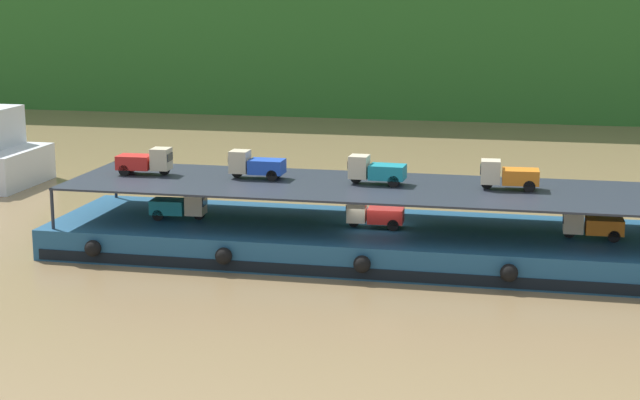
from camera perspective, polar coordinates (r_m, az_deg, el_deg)
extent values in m
plane|color=olive|center=(49.56, 3.26, -3.20)|extent=(400.00, 400.00, 0.00)
cube|color=navy|center=(49.36, 3.27, -2.36)|extent=(32.11, 8.41, 1.50)
cube|color=black|center=(45.45, 2.42, -4.15)|extent=(31.47, 0.06, 0.50)
sphere|color=black|center=(48.89, -12.64, -2.67)|extent=(0.79, 0.79, 0.79)
sphere|color=black|center=(46.60, -5.44, -3.15)|extent=(0.79, 0.79, 0.79)
sphere|color=black|center=(45.11, 2.37, -3.62)|extent=(0.79, 0.79, 0.79)
sphere|color=black|center=(44.50, 10.57, -4.04)|extent=(0.79, 0.79, 0.79)
cylinder|color=#232833|center=(56.73, -11.41, 1.13)|extent=(0.16, 0.16, 2.00)
cylinder|color=#232833|center=(50.14, -14.80, -0.47)|extent=(0.16, 0.16, 2.00)
cube|color=#232833|center=(48.76, 3.31, 0.71)|extent=(30.51, 7.61, 0.10)
cube|color=teal|center=(51.22, -8.49, -0.36)|extent=(1.76, 1.29, 0.70)
cube|color=beige|center=(50.78, -6.99, -0.19)|extent=(0.95, 1.05, 1.10)
cube|color=#19232D|center=(50.63, -6.48, -0.09)|extent=(0.09, 0.85, 0.38)
cylinder|color=black|center=(50.86, -6.81, -0.80)|extent=(0.57, 0.17, 0.56)
cylinder|color=black|center=(50.93, -9.09, -0.85)|extent=(0.57, 0.17, 0.56)
cylinder|color=black|center=(51.91, -8.72, -0.59)|extent=(0.57, 0.17, 0.56)
cube|color=red|center=(48.83, 3.72, -0.86)|extent=(1.76, 1.29, 0.70)
cube|color=beige|center=(48.94, 2.09, -0.58)|extent=(0.95, 1.05, 1.10)
cube|color=#19232D|center=(48.97, 1.54, -0.43)|extent=(0.08, 0.85, 0.38)
cylinder|color=black|center=(49.08, 1.91, -1.20)|extent=(0.57, 0.17, 0.56)
cylinder|color=black|center=(49.39, 4.23, -1.14)|extent=(0.57, 0.17, 0.56)
cylinder|color=black|center=(48.36, 4.12, -1.42)|extent=(0.57, 0.17, 0.56)
cube|color=orange|center=(48.41, 15.68, -1.41)|extent=(1.73, 1.25, 0.70)
cube|color=beige|center=(48.26, 14.04, -1.12)|extent=(0.93, 1.02, 1.10)
cube|color=#19232D|center=(48.21, 13.49, -0.97)|extent=(0.06, 0.85, 0.38)
cylinder|color=black|center=(48.37, 13.83, -1.75)|extent=(0.56, 0.15, 0.56)
cylinder|color=black|center=(49.04, 16.07, -1.68)|extent=(0.56, 0.15, 0.56)
cylinder|color=black|center=(48.01, 16.18, -1.98)|extent=(0.56, 0.15, 0.56)
cube|color=red|center=(52.53, -10.35, 2.11)|extent=(1.75, 1.27, 0.70)
cube|color=#C6B793|center=(52.03, -8.91, 2.29)|extent=(0.94, 1.04, 1.10)
cube|color=#19232D|center=(51.87, -8.42, 2.40)|extent=(0.08, 0.85, 0.38)
cylinder|color=black|center=(52.08, -8.74, 1.69)|extent=(0.57, 0.16, 0.56)
cylinder|color=black|center=(52.24, -10.95, 1.64)|extent=(0.57, 0.16, 0.56)
cylinder|color=black|center=(53.22, -10.55, 1.85)|extent=(0.57, 0.16, 0.56)
cube|color=#1E47B7|center=(50.47, -3.00, 1.89)|extent=(1.71, 1.21, 0.70)
cube|color=#C6B793|center=(50.83, -4.52, 2.17)|extent=(0.91, 1.01, 1.10)
cube|color=#19232D|center=(50.95, -5.03, 2.31)|extent=(0.05, 0.85, 0.38)
cylinder|color=black|center=(50.97, -4.68, 1.57)|extent=(0.56, 0.14, 0.56)
cylinder|color=black|center=(50.93, -2.40, 1.59)|extent=(0.56, 0.14, 0.56)
cylinder|color=black|center=(49.93, -2.72, 1.37)|extent=(0.56, 0.14, 0.56)
cube|color=teal|center=(49.04, 3.81, 1.58)|extent=(1.75, 1.27, 0.70)
cube|color=beige|center=(49.28, 2.21, 1.88)|extent=(0.94, 1.04, 1.10)
cube|color=#19232D|center=(49.36, 1.68, 2.04)|extent=(0.07, 0.85, 0.38)
cylinder|color=black|center=(49.41, 2.04, 1.26)|extent=(0.57, 0.16, 0.56)
cylinder|color=black|center=(49.54, 4.37, 1.27)|extent=(0.57, 0.16, 0.56)
cylinder|color=black|center=(48.52, 4.15, 1.04)|extent=(0.57, 0.16, 0.56)
cube|color=orange|center=(48.67, 11.20, 1.29)|extent=(1.76, 1.29, 0.70)
cube|color=beige|center=(48.61, 9.56, 1.58)|extent=(0.95, 1.05, 1.10)
cube|color=#19232D|center=(48.59, 9.01, 1.73)|extent=(0.09, 0.85, 0.38)
cylinder|color=black|center=(48.71, 9.36, 0.95)|extent=(0.57, 0.17, 0.56)
cylinder|color=black|center=(49.28, 11.63, 0.99)|extent=(0.57, 0.17, 0.56)
cylinder|color=black|center=(48.24, 11.67, 0.75)|extent=(0.57, 0.17, 0.56)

